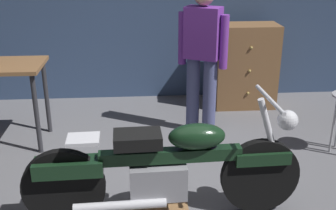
# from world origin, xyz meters

# --- Properties ---
(ground_plane) EXTENTS (12.00, 12.00, 0.00)m
(ground_plane) POSITION_xyz_m (0.00, 0.00, 0.00)
(ground_plane) COLOR slate
(motorcycle) EXTENTS (2.19, 0.60, 1.00)m
(motorcycle) POSITION_xyz_m (-0.11, -0.11, 0.45)
(motorcycle) COLOR black
(motorcycle) RESTS_ON ground_plane
(person_standing) EXTENTS (0.51, 0.37, 1.67)m
(person_standing) POSITION_xyz_m (0.40, 1.51, 0.93)
(person_standing) COLOR #4D5281
(person_standing) RESTS_ON ground_plane
(wooden_dresser) EXTENTS (0.80, 0.47, 1.10)m
(wooden_dresser) POSITION_xyz_m (1.10, 2.30, 0.55)
(wooden_dresser) COLOR brown
(wooden_dresser) RESTS_ON ground_plane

